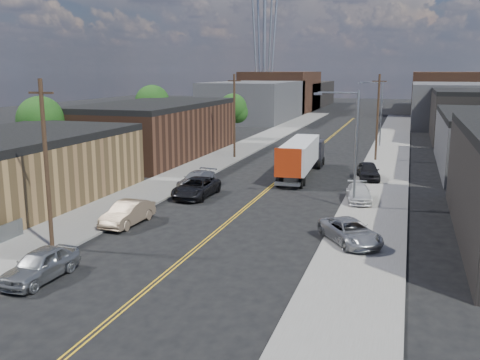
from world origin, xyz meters
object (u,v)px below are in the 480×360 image
Objects in this scene: car_right_lot_a at (350,232)px; car_right_lot_b at (359,193)px; semi_truck at (303,155)px; car_left_a at (40,265)px; car_left_c at (196,188)px; car_left_d at (197,179)px; car_right_lot_c at (368,171)px; car_left_b at (128,213)px.

car_right_lot_b is at bearing 58.63° from car_right_lot_a.
semi_truck is 22.05m from car_right_lot_a.
car_left_a is 19.19m from car_left_c.
car_left_d is 1.04× the size of car_right_lot_c.
car_left_d is (-1.40, 3.56, -0.08)m from car_left_c.
car_right_lot_b is (13.89, 21.15, 0.01)m from car_left_a.
semi_truck is 11.78m from car_left_d.
car_right_lot_a is 20.20m from car_right_lot_c.
car_left_c is 1.14× the size of car_right_lot_a.
car_right_lot_c reaches higher than car_right_lot_b.
car_left_c is at bearing -62.20° from car_left_d.
car_left_a is 1.04× the size of car_right_lot_b.
semi_truck reaches higher than car_right_lot_c.
car_right_lot_b is (-0.48, 10.85, -0.05)m from car_right_lot_a.
car_left_b is at bearing 95.94° from car_left_a.
semi_truck is at bearing 52.47° from car_left_d.
car_left_d is (0.00, 12.57, -0.08)m from car_left_b.
semi_truck is at bearing 78.60° from car_left_a.
car_left_d is at bearing 92.74° from car_left_b.
car_left_a is at bearing -81.89° from car_left_d.
car_left_c reaches higher than car_right_lot_b.
car_left_b is at bearing -136.25° from car_right_lot_c.
semi_truck is 2.93× the size of car_left_b.
semi_truck is 3.15× the size of car_right_lot_b.
car_left_a is 22.74m from car_left_d.
car_right_lot_a is at bearing -74.36° from semi_truck.
car_left_d is at bearing 106.58° from car_right_lot_a.
car_right_lot_c is (13.93, 30.49, 0.16)m from car_left_a.
car_right_lot_c is (6.54, -0.68, -1.15)m from semi_truck.
car_right_lot_c reaches higher than car_left_a.
car_left_c reaches higher than car_left_d.
semi_truck is 22.56m from car_left_b.
car_right_lot_b is 0.95× the size of car_right_lot_c.
car_left_b is 12.57m from car_left_d.
semi_truck is 32.06m from car_left_a.
car_right_lot_a is at bearing 37.56° from car_left_a.
car_left_a is at bearing -132.52° from car_right_lot_b.
semi_truck is 2.82× the size of car_right_lot_a.
car_right_lot_c is (13.24, 11.32, 0.16)m from car_left_c.
semi_truck reaches higher than car_left_c.
car_right_lot_c is (-0.44, 20.20, 0.11)m from car_right_lot_a.
car_left_c is 16.31m from car_right_lot_a.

